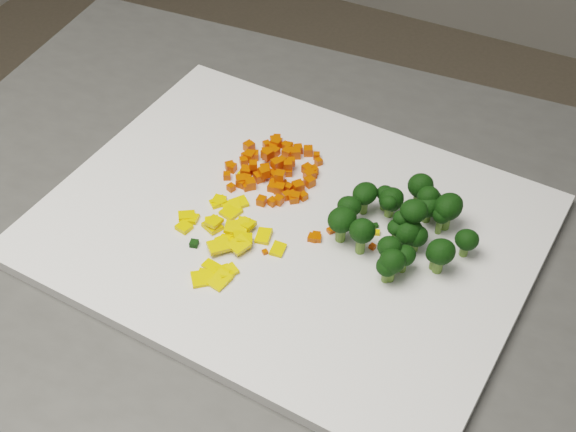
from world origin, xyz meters
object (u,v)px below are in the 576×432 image
at_px(cutting_board, 288,227).
at_px(pepper_pile, 228,236).
at_px(broccoli_pile, 408,219).
at_px(carrot_pile, 273,162).

relative_size(cutting_board, pepper_pile, 3.88).
bearing_deg(broccoli_pile, carrot_pile, 168.85).
height_order(carrot_pile, broccoli_pile, broccoli_pile).
distance_m(carrot_pile, pepper_pile, 0.12).
relative_size(cutting_board, broccoli_pile, 3.75).
bearing_deg(broccoli_pile, cutting_board, -165.37).
xyz_separation_m(carrot_pile, broccoli_pile, (0.17, -0.03, 0.02)).
relative_size(pepper_pile, broccoli_pile, 0.97).
bearing_deg(broccoli_pile, pepper_pile, -152.54).
xyz_separation_m(cutting_board, broccoli_pile, (0.12, 0.03, 0.04)).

